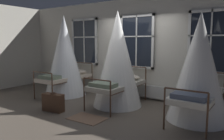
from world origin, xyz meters
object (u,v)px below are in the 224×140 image
Objects in this scene: cot_second at (118,60)px; suitcase_dark at (53,102)px; cot_third at (199,69)px; cot_first at (65,57)px.

suitcase_dark is at bearing 142.67° from cot_second.
suitcase_dark is at bearing 114.12° from cot_third.
cot_second is (2.05, -0.05, -0.00)m from cot_first.
suitcase_dark is (-1.03, -1.34, -1.01)m from cot_second.
cot_third is at bearing -91.72° from cot_first.
suitcase_dark is (-3.10, -1.35, -0.92)m from cot_third.
cot_third is (2.06, 0.01, -0.09)m from cot_second.
cot_first reaches higher than cot_third.
cot_first reaches higher than cot_second.
cot_first is 2.05m from cot_second.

